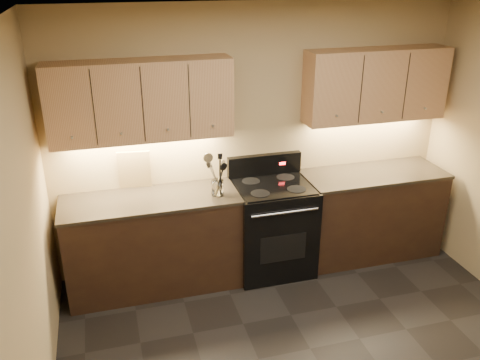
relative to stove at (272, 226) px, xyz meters
name	(u,v)px	position (x,y,z in m)	size (l,w,h in m)	color
ceiling	(369,25)	(-0.08, -1.68, 2.12)	(4.00, 4.00, 0.00)	silver
wall_back	(256,139)	(-0.08, 0.32, 0.82)	(4.00, 0.04, 2.60)	tan
wall_left	(13,285)	(-2.08, -1.68, 0.82)	(0.04, 4.00, 2.60)	tan
counter_left	(153,242)	(-1.18, 0.02, -0.01)	(1.62, 0.62, 0.93)	black
counter_right	(370,213)	(1.10, 0.02, -0.01)	(1.46, 0.62, 0.93)	black
stove	(272,226)	(0.00, 0.00, 0.00)	(0.76, 0.68, 1.14)	black
upper_cab_left	(141,101)	(-1.18, 0.17, 1.32)	(1.60, 0.30, 0.70)	tan
upper_cab_right	(376,85)	(1.10, 0.17, 1.32)	(1.44, 0.30, 0.70)	tan
outlet_plate	(124,169)	(-1.38, 0.31, 0.64)	(0.09, 0.01, 0.12)	#B2B5BA
utensil_crock	(217,188)	(-0.57, -0.07, 0.52)	(0.14, 0.14, 0.14)	white
cutting_board	(135,170)	(-1.28, 0.28, 0.64)	(0.30, 0.02, 0.38)	tan
wooden_spoon	(216,178)	(-0.59, -0.08, 0.62)	(0.06, 0.06, 0.31)	tan
black_spoon	(216,175)	(-0.57, -0.04, 0.64)	(0.06, 0.06, 0.34)	black
black_turner	(219,174)	(-0.55, -0.08, 0.66)	(0.08, 0.08, 0.38)	black
steel_spatula	(220,176)	(-0.54, -0.07, 0.63)	(0.08, 0.08, 0.33)	silver
steel_skimmer	(221,174)	(-0.53, -0.08, 0.66)	(0.09, 0.09, 0.39)	silver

